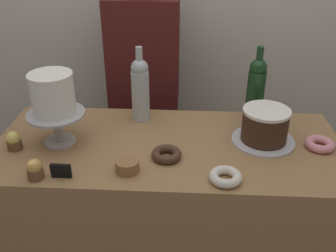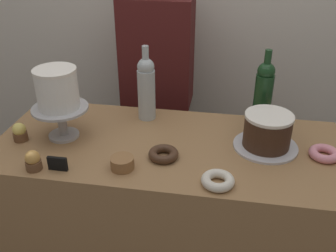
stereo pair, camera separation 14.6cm
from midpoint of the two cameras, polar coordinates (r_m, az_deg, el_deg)
back_wall at (r=2.19m, az=6.07°, el=17.19°), size 6.00×0.05×2.60m
display_counter at (r=1.79m, az=2.42°, el=-15.83°), size 1.37×0.60×0.95m
cake_stand_pedestal at (r=1.54m, az=-13.05°, el=1.29°), size 0.22×0.22×0.13m
white_layer_cake at (r=1.49m, az=-13.55°, el=5.41°), size 0.16×0.16×0.16m
silver_serving_platter at (r=1.54m, az=16.95°, el=-2.97°), size 0.25×0.25×0.01m
chocolate_round_cake at (r=1.50m, az=17.32°, el=-0.68°), size 0.18×0.18×0.13m
wine_bottle_clear at (r=1.63m, az=-0.69°, el=5.71°), size 0.08×0.08×0.33m
wine_bottle_green at (r=1.65m, az=16.53°, el=4.78°), size 0.08×0.08×0.33m
cupcake_lemon at (r=1.59m, az=-18.83°, el=-0.97°), size 0.06×0.06×0.07m
cupcake_caramel at (r=1.39m, az=-16.69°, el=-5.08°), size 0.06×0.06×0.07m
donut_sugar at (r=1.30m, az=10.68°, el=-8.09°), size 0.11×0.11×0.03m
donut_chocolate at (r=1.41m, az=2.43°, el=-4.29°), size 0.11×0.11×0.03m
donut_pink at (r=1.55m, az=24.82°, el=-3.83°), size 0.11×0.11×0.03m
cookie_stack at (r=1.35m, az=-3.77°, el=-5.61°), size 0.08×0.08×0.04m
price_sign_chalkboard at (r=1.37m, az=-13.25°, el=-5.59°), size 0.07×0.01×0.05m
barista_figure at (r=2.09m, az=0.47°, el=3.42°), size 0.36×0.22×1.60m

